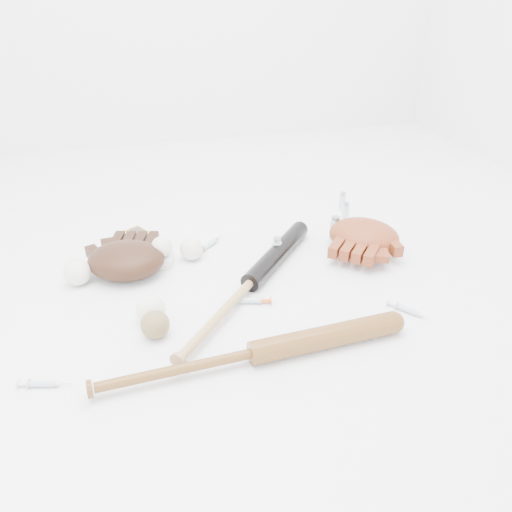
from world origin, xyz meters
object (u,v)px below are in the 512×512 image
object	(u,v)px
bat_dark	(251,282)
pedestal	(163,260)
glove_dark	(126,260)
bat_wood	(254,353)

from	to	relation	value
bat_dark	pedestal	world-z (taller)	bat_dark
bat_dark	glove_dark	distance (m)	0.41
bat_wood	pedestal	world-z (taller)	bat_wood
bat_dark	bat_wood	size ratio (longest dim) A/B	1.00
bat_dark	glove_dark	xyz separation A→B (m)	(-0.36, 0.20, 0.02)
glove_dark	pedestal	size ratio (longest dim) A/B	4.45
bat_dark	bat_wood	distance (m)	0.32
bat_wood	pedestal	distance (m)	0.56
pedestal	bat_dark	bearing A→B (deg)	-43.08
bat_wood	pedestal	xyz separation A→B (m)	(-0.16, 0.54, -0.01)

